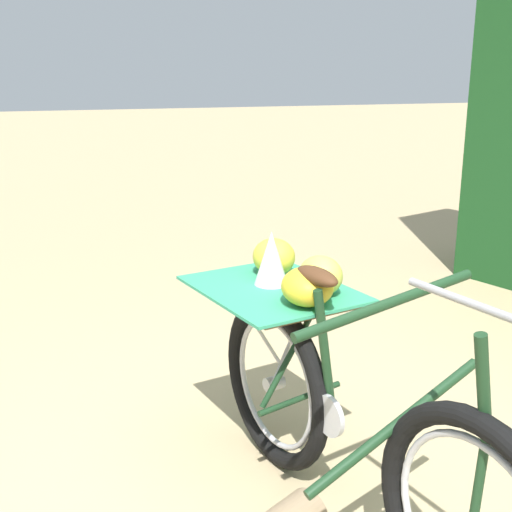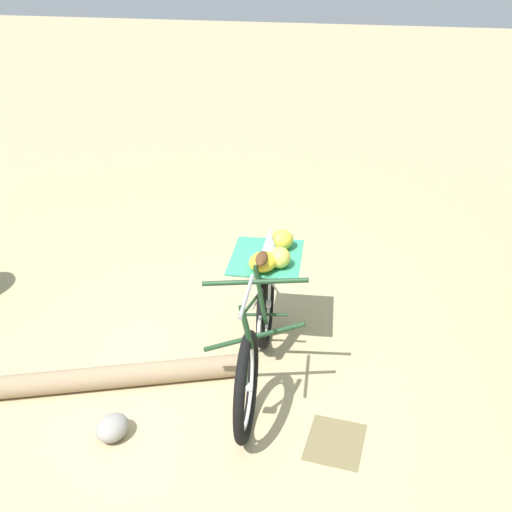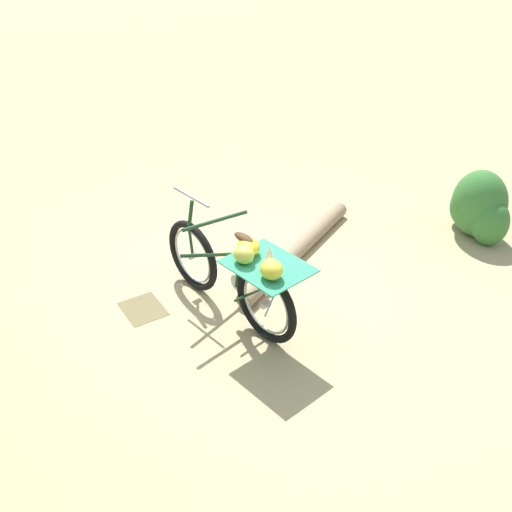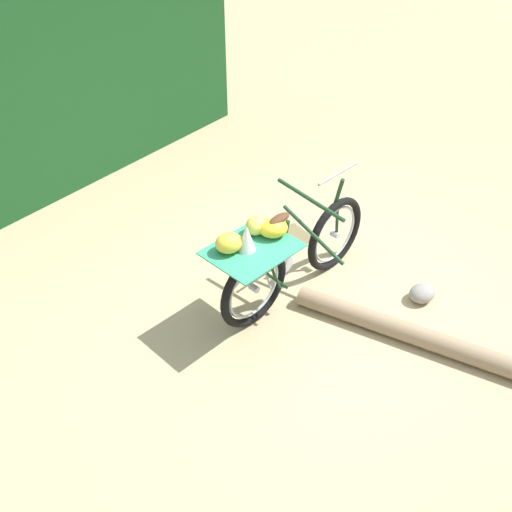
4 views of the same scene
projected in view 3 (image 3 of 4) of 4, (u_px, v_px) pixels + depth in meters
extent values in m
plane|color=tan|center=(233.00, 300.00, 5.84)|extent=(60.00, 60.00, 0.00)
torus|color=black|center=(192.00, 256.00, 5.83)|extent=(0.73, 0.19, 0.73)
torus|color=#B7B7BC|center=(192.00, 256.00, 5.83)|extent=(0.56, 0.12, 0.57)
cylinder|color=#B7B7BC|center=(192.00, 256.00, 5.83)|extent=(0.07, 0.09, 0.06)
torus|color=black|center=(266.00, 305.00, 5.17)|extent=(0.73, 0.19, 0.73)
torus|color=#B7B7BC|center=(266.00, 305.00, 5.17)|extent=(0.56, 0.12, 0.57)
cylinder|color=#B7B7BC|center=(266.00, 305.00, 5.17)|extent=(0.07, 0.09, 0.06)
cylinder|color=#19381E|center=(213.00, 255.00, 5.54)|extent=(0.15, 0.70, 0.30)
cylinder|color=#19381E|center=(216.00, 221.00, 5.28)|extent=(0.15, 0.71, 0.11)
cylinder|color=#19381E|center=(240.00, 262.00, 5.24)|extent=(0.05, 0.12, 0.49)
cylinder|color=#19381E|center=(251.00, 294.00, 5.28)|extent=(0.09, 0.38, 0.05)
cylinder|color=#19381E|center=(254.00, 276.00, 5.14)|extent=(0.08, 0.32, 0.47)
cylinder|color=#19381E|center=(191.00, 242.00, 5.76)|extent=(0.04, 0.05, 0.30)
cylinder|color=#19381E|center=(190.00, 216.00, 5.58)|extent=(0.05, 0.10, 0.30)
cylinder|color=gray|center=(191.00, 197.00, 5.45)|extent=(0.52, 0.11, 0.02)
ellipsoid|color=#4C2D19|center=(244.00, 238.00, 5.05)|extent=(0.23, 0.12, 0.06)
cylinder|color=#B7B7BC|center=(237.00, 283.00, 5.39)|extent=(0.16, 0.05, 0.16)
cylinder|color=#B7B7BC|center=(258.00, 282.00, 5.13)|extent=(0.05, 0.20, 0.39)
cylinder|color=#B7B7BC|center=(275.00, 293.00, 5.00)|extent=(0.06, 0.24, 0.39)
cube|color=brown|center=(268.00, 268.00, 4.95)|extent=(0.66, 0.53, 0.02)
cube|color=#33936B|center=(268.00, 266.00, 4.94)|extent=(0.76, 0.64, 0.01)
ellipsoid|color=yellow|center=(271.00, 269.00, 4.74)|extent=(0.24, 0.22, 0.16)
ellipsoid|color=gold|center=(248.00, 247.00, 5.04)|extent=(0.29, 0.27, 0.14)
ellipsoid|color=#CCC64C|center=(244.00, 254.00, 4.93)|extent=(0.21, 0.19, 0.15)
cone|color=white|center=(270.00, 257.00, 4.84)|extent=(0.16, 0.16, 0.22)
cylinder|color=#937A5B|center=(298.00, 250.00, 6.46)|extent=(1.10, 2.03, 0.17)
ellipsoid|color=#387533|center=(479.00, 204.00, 6.70)|extent=(0.62, 0.56, 0.78)
ellipsoid|color=#387533|center=(490.00, 222.00, 6.58)|extent=(0.43, 0.39, 0.55)
ellipsoid|color=#387533|center=(467.00, 206.00, 6.93)|extent=(0.39, 0.35, 0.51)
cylinder|color=#4C3823|center=(474.00, 228.00, 6.86)|extent=(0.06, 0.06, 0.16)
ellipsoid|color=gray|center=(248.00, 243.00, 6.58)|extent=(0.24, 0.20, 0.15)
cube|color=olive|center=(143.00, 309.00, 5.71)|extent=(0.44, 0.36, 0.01)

